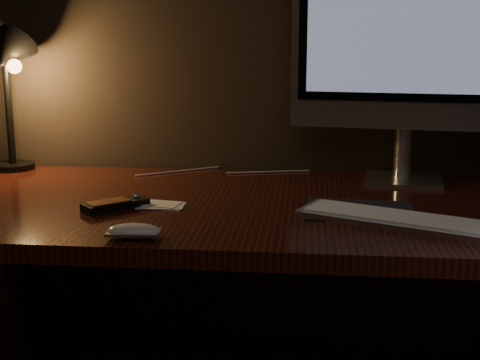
# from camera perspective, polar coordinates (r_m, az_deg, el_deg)

# --- Properties ---
(desk) EXTENTS (1.60, 0.75, 0.75)m
(desk) POSITION_cam_1_polar(r_m,az_deg,el_deg) (1.71, 1.29, -5.47)
(desk) COLOR #3A140D
(desk) RESTS_ON ground
(monitor) EXTENTS (0.62, 0.21, 0.66)m
(monitor) POSITION_cam_1_polar(r_m,az_deg,el_deg) (1.83, 14.45, 11.82)
(monitor) COLOR silver
(monitor) RESTS_ON desk
(keyboard) EXTENTS (0.48, 0.31, 0.02)m
(keyboard) POSITION_cam_1_polar(r_m,az_deg,el_deg) (1.45, 14.02, -3.36)
(keyboard) COLOR silver
(keyboard) RESTS_ON desk
(mousepad) EXTENTS (0.25, 0.20, 0.00)m
(mousepad) POSITION_cam_1_polar(r_m,az_deg,el_deg) (1.54, 10.20, -2.57)
(mousepad) COLOR black
(mousepad) RESTS_ON desk
(mouse) EXTENTS (0.11, 0.06, 0.02)m
(mouse) POSITION_cam_1_polar(r_m,az_deg,el_deg) (1.34, -9.04, -4.48)
(mouse) COLOR white
(mouse) RESTS_ON desk
(media_remote) EXTENTS (0.15, 0.14, 0.03)m
(media_remote) POSITION_cam_1_polar(r_m,az_deg,el_deg) (1.56, -10.58, -2.05)
(media_remote) COLOR black
(media_remote) RESTS_ON desk
(papers) EXTENTS (0.11, 0.08, 0.01)m
(papers) POSITION_cam_1_polar(r_m,az_deg,el_deg) (1.57, -6.72, -2.14)
(papers) COLOR white
(papers) RESTS_ON desk
(desk_lamp) EXTENTS (0.19, 0.21, 0.42)m
(desk_lamp) POSITION_cam_1_polar(r_m,az_deg,el_deg) (2.01, -19.04, 8.55)
(desk_lamp) COLOR black
(desk_lamp) RESTS_ON desk
(cable) EXTENTS (0.47, 0.19, 0.00)m
(cable) POSITION_cam_1_polar(r_m,az_deg,el_deg) (1.92, -1.46, 0.65)
(cable) COLOR white
(cable) RESTS_ON desk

